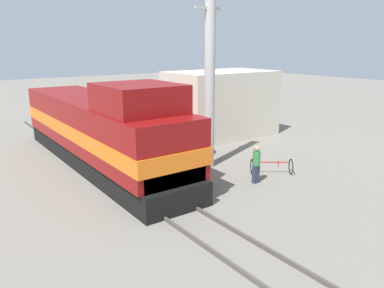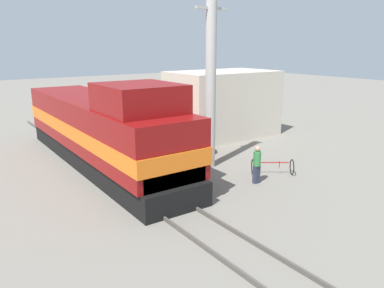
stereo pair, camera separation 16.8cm
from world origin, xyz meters
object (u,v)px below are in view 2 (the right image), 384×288
locomotive (103,131)px  person_bystander (257,163)px  utility_pole (211,80)px  bicycle (272,167)px  vendor_umbrella (184,119)px  billboard_sign (148,99)px

locomotive → person_bystander: bearing=-53.6°
utility_pole → bicycle: 5.20m
locomotive → vendor_umbrella: locomotive is taller
utility_pole → person_bystander: size_ratio=5.06×
utility_pole → billboard_sign: utility_pole is taller
locomotive → person_bystander: locomotive is taller
locomotive → bicycle: bearing=-43.9°
utility_pole → vendor_umbrella: bearing=93.1°
locomotive → utility_pole: 6.01m
billboard_sign → person_bystander: 9.22m
person_bystander → bicycle: (1.48, 0.41, -0.56)m
bicycle → vendor_umbrella: bearing=56.1°
person_bystander → utility_pole: bearing=94.1°
billboard_sign → person_bystander: size_ratio=2.12×
locomotive → bicycle: size_ratio=7.53×
locomotive → utility_pole: (4.43, -3.15, 2.56)m
vendor_umbrella → person_bystander: (0.35, -5.35, -1.19)m
person_bystander → bicycle: 1.63m
locomotive → billboard_sign: 5.00m
bicycle → billboard_sign: bearing=49.1°
locomotive → billboard_sign: (4.10, 2.69, 0.97)m
locomotive → bicycle: locomotive is taller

